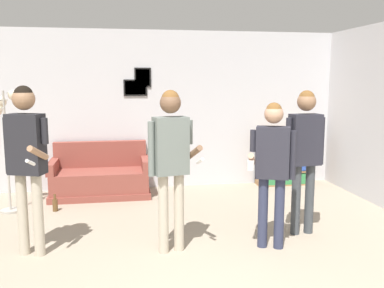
# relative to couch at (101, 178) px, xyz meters

# --- Properties ---
(wall_back) EXTENTS (8.58, 0.08, 2.70)m
(wall_back) POSITION_rel_couch_xyz_m (1.03, 0.42, 1.07)
(wall_back) COLOR silver
(wall_back) RESTS_ON ground_plane
(couch) EXTENTS (1.58, 0.80, 0.85)m
(couch) POSITION_rel_couch_xyz_m (0.00, 0.00, 0.00)
(couch) COLOR brown
(couch) RESTS_ON ground_plane
(bookshelf) EXTENTS (1.01, 0.30, 0.97)m
(bookshelf) POSITION_rel_couch_xyz_m (3.24, 0.20, 0.20)
(bookshelf) COLOR olive
(bookshelf) RESTS_ON ground_plane
(floor_lamp) EXTENTS (0.37, 0.40, 1.74)m
(floor_lamp) POSITION_rel_couch_xyz_m (-1.24, -0.69, 0.98)
(floor_lamp) COLOR #ADA89E
(floor_lamp) RESTS_ON ground_plane
(person_player_foreground_left) EXTENTS (0.47, 0.58, 1.81)m
(person_player_foreground_left) POSITION_rel_couch_xyz_m (-0.63, -2.33, 0.85)
(person_player_foreground_left) COLOR #B7AD99
(person_player_foreground_left) RESTS_ON ground_plane
(person_player_foreground_center) EXTENTS (0.55, 0.44, 1.77)m
(person_player_foreground_center) POSITION_rel_couch_xyz_m (0.86, -2.49, 0.81)
(person_player_foreground_center) COLOR #B7AD99
(person_player_foreground_center) RESTS_ON ground_plane
(person_watcher_holding_cup) EXTENTS (0.57, 0.36, 1.63)m
(person_watcher_holding_cup) POSITION_rel_couch_xyz_m (1.97, -2.57, 0.71)
(person_watcher_holding_cup) COLOR #2D334C
(person_watcher_holding_cup) RESTS_ON ground_plane
(person_spectator_near_bookshelf) EXTENTS (0.50, 0.22, 1.75)m
(person_spectator_near_bookshelf) POSITION_rel_couch_xyz_m (2.51, -2.20, 0.80)
(person_spectator_near_bookshelf) COLOR #3D4247
(person_spectator_near_bookshelf) RESTS_ON ground_plane
(bottle_on_floor) EXTENTS (0.07, 0.07, 0.25)m
(bottle_on_floor) POSITION_rel_couch_xyz_m (-0.61, -0.77, -0.19)
(bottle_on_floor) COLOR brown
(bottle_on_floor) RESTS_ON ground_plane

